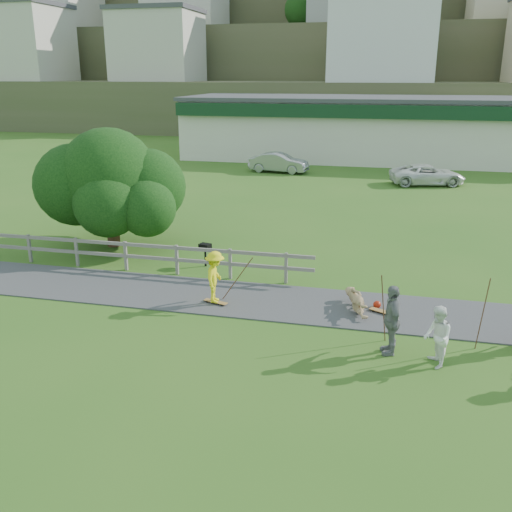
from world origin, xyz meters
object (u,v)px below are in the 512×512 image
object	(u,v)px
car_white	(427,175)
tree	(111,198)
skater_fallen	(357,301)
spectator_b	(391,320)
spectator_a	(437,337)
car_silver	(279,163)
bbq	(205,255)
skater_rider	(215,280)

from	to	relation	value
car_white	tree	xyz separation A→B (m)	(-13.47, -17.41, 1.41)
skater_fallen	spectator_b	distance (m)	2.84
spectator_a	tree	bearing A→B (deg)	-135.67
car_silver	tree	size ratio (longest dim) A/B	0.67
skater_fallen	car_silver	size ratio (longest dim) A/B	0.42
car_silver	tree	xyz separation A→B (m)	(-3.09, -20.00, 1.36)
skater_fallen	spectator_a	distance (m)	3.73
spectator_b	car_white	distance (m)	24.71
spectator_a	bbq	bearing A→B (deg)	-141.34
spectator_b	tree	distance (m)	13.60
spectator_a	car_silver	xyz separation A→B (m)	(-9.49, 27.66, -0.08)
skater_rider	car_silver	size ratio (longest dim) A/B	0.38
spectator_a	car_silver	bearing A→B (deg)	-175.40
skater_rider	tree	world-z (taller)	tree
car_silver	skater_rider	bearing A→B (deg)	-166.66
skater_rider	bbq	xyz separation A→B (m)	(-1.49, 3.50, -0.38)
skater_rider	tree	size ratio (longest dim) A/B	0.26
spectator_b	car_white	bearing A→B (deg)	163.71
skater_fallen	car_silver	bearing A→B (deg)	89.94
spectator_b	bbq	world-z (taller)	spectator_b
spectator_a	spectator_b	size ratio (longest dim) A/B	0.84
spectator_a	spectator_b	xyz separation A→B (m)	(-1.11, 0.44, 0.15)
skater_fallen	tree	distance (m)	11.57
spectator_b	bbq	xyz separation A→B (m)	(-6.86, 5.57, -0.50)
skater_rider	spectator_b	bearing A→B (deg)	-115.75
skater_rider	car_silver	bearing A→B (deg)	2.09
skater_fallen	car_white	distance (m)	22.25
car_white	bbq	size ratio (longest dim) A/B	5.41
car_silver	spectator_a	bearing A→B (deg)	-154.53
car_white	car_silver	bearing A→B (deg)	62.42
spectator_b	tree	bearing A→B (deg)	-133.83
car_silver	bbq	distance (m)	21.70
tree	skater_fallen	bearing A→B (deg)	-23.91
skater_rider	tree	distance (m)	8.07
car_silver	spectator_b	bearing A→B (deg)	-156.36
tree	bbq	size ratio (longest dim) A/B	7.26
car_white	bbq	world-z (taller)	car_white
skater_rider	car_white	size ratio (longest dim) A/B	0.34
skater_rider	spectator_b	xyz separation A→B (m)	(5.38, -2.07, 0.12)
skater_rider	skater_fallen	bearing A→B (deg)	-87.95
spectator_b	tree	world-z (taller)	tree
spectator_a	car_white	world-z (taller)	spectator_a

